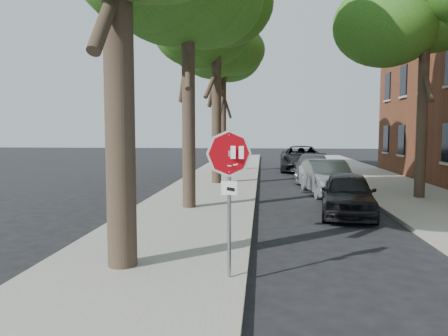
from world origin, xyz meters
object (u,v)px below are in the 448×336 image
at_px(tree_far, 223,61).
at_px(car_b, 327,177).
at_px(stop_sign, 229,175).
at_px(car_a, 348,194).
at_px(car_c, 313,168).
at_px(tree_right, 424,12).
at_px(tree_mid_b, 216,22).
at_px(car_d, 302,159).

height_order(tree_far, car_b, tree_far).
xyz_separation_m(stop_sign, car_a, (3.30, 6.62, -1.26)).
distance_m(car_a, car_b, 4.57).
relative_size(car_a, car_c, 0.82).
bearing_deg(tree_right, tree_far, 128.34).
xyz_separation_m(stop_sign, tree_right, (6.68, 10.14, 5.26)).
relative_size(tree_mid_b, tree_far, 1.11).
distance_m(tree_mid_b, car_c, 9.08).
relative_size(stop_sign, tree_far, 0.28).
height_order(tree_right, car_d, tree_right).
bearing_deg(stop_sign, tree_mid_b, 96.95).
xyz_separation_m(tree_mid_b, tree_right, (8.40, -4.01, -0.78)).
distance_m(stop_sign, tree_far, 21.88).
height_order(tree_far, car_d, tree_far).
height_order(tree_right, car_a, tree_right).
xyz_separation_m(tree_right, car_d, (-3.49, 11.89, -6.37)).
height_order(tree_far, tree_right, same).
relative_size(car_a, car_b, 0.91).
relative_size(tree_far, car_d, 1.53).
xyz_separation_m(tree_far, car_d, (5.21, 0.89, -6.37)).
distance_m(tree_far, car_d, 8.28).
relative_size(tree_mid_b, car_a, 2.55).
bearing_deg(car_d, stop_sign, -95.98).
height_order(stop_sign, tree_far, tree_far).
xyz_separation_m(tree_far, car_c, (5.32, -4.93, -6.49)).
distance_m(stop_sign, car_b, 11.73).
bearing_deg(stop_sign, tree_far, 95.46).
bearing_deg(car_b, stop_sign, -112.80).
xyz_separation_m(tree_far, car_b, (5.32, -9.95, -6.48)).
bearing_deg(tree_far, tree_right, -51.66).
xyz_separation_m(tree_mid_b, car_c, (5.02, 2.06, -7.28)).
relative_size(tree_right, car_b, 2.09).
xyz_separation_m(stop_sign, tree_far, (-2.02, 21.14, 5.26)).
relative_size(car_c, car_d, 0.82).
height_order(tree_right, car_b, tree_right).
xyz_separation_m(car_b, car_d, (-0.11, 10.84, 0.11)).
height_order(stop_sign, tree_mid_b, tree_mid_b).
xyz_separation_m(tree_far, tree_right, (8.70, -11.00, 0.00)).
xyz_separation_m(stop_sign, car_d, (3.19, 22.03, -1.10)).
bearing_deg(car_c, tree_mid_b, -153.88).
relative_size(stop_sign, tree_right, 0.28).
relative_size(tree_mid_b, car_b, 2.32).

